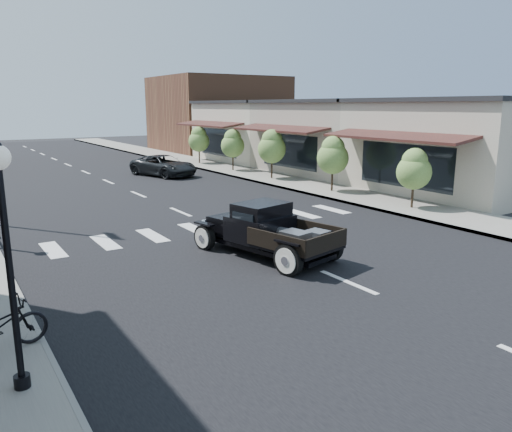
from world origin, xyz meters
TOP-DOWN VIEW (x-y plane):
  - ground at (0.00, 0.00)m, footprint 120.00×120.00m
  - road at (0.00, 15.00)m, footprint 14.00×80.00m
  - road_markings at (0.00, 10.00)m, footprint 12.00×60.00m
  - sidewalk_right at (8.50, 15.00)m, footprint 3.00×80.00m
  - storefront_near at (15.00, 4.00)m, footprint 10.00×9.00m
  - storefront_mid at (15.00, 13.00)m, footprint 10.00×9.00m
  - storefront_far at (15.00, 22.00)m, footprint 10.00×9.00m
  - far_building_right at (15.50, 32.00)m, footprint 11.00×10.00m
  - lamp_post_a at (-7.60, -4.00)m, footprint 0.36×0.36m
  - small_tree_a at (8.30, 2.03)m, footprint 1.43×1.43m
  - small_tree_b at (8.30, 7.06)m, footprint 1.57×1.57m
  - small_tree_c at (8.30, 12.38)m, footprint 1.64×1.64m
  - small_tree_d at (8.30, 16.90)m, footprint 1.54×1.54m
  - small_tree_e at (8.30, 21.86)m, footprint 1.54×1.54m
  - hotrod_pickup at (-0.44, -0.01)m, footprint 3.14×5.00m
  - second_car at (3.69, 17.59)m, footprint 3.43×5.06m

SIDE VIEW (x-z plane):
  - ground at x=0.00m, z-range 0.00..0.00m
  - road_markings at x=0.00m, z-range -0.03..0.03m
  - road at x=0.00m, z-range 0.00..0.02m
  - sidewalk_right at x=8.50m, z-range 0.00..0.15m
  - second_car at x=3.69m, z-range 0.00..1.29m
  - hotrod_pickup at x=-0.44m, z-range 0.00..1.61m
  - small_tree_a at x=8.30m, z-range 0.15..2.54m
  - small_tree_e at x=8.30m, z-range 0.15..2.72m
  - small_tree_d at x=8.30m, z-range 0.15..2.72m
  - small_tree_b at x=8.30m, z-range 0.15..2.77m
  - small_tree_c at x=8.30m, z-range 0.15..2.88m
  - lamp_post_a at x=-7.60m, z-range 0.15..3.94m
  - storefront_near at x=15.00m, z-range 0.00..4.50m
  - storefront_mid at x=15.00m, z-range 0.00..4.50m
  - storefront_far at x=15.00m, z-range 0.00..4.50m
  - far_building_right at x=15.50m, z-range 0.00..7.00m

